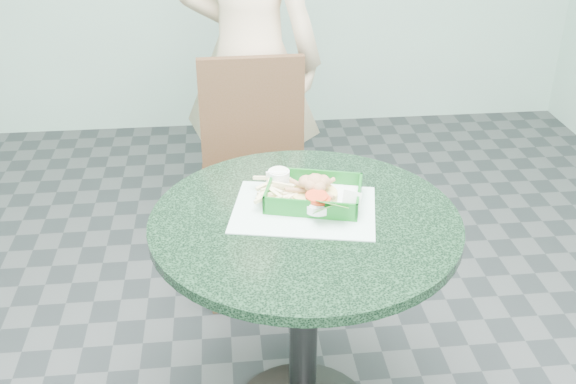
{
  "coord_description": "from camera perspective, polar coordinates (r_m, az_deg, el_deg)",
  "views": [
    {
      "loc": [
        -0.21,
        -1.58,
        1.73
      ],
      "look_at": [
        -0.04,
        0.1,
        0.8
      ],
      "focal_mm": 42.0,
      "sensor_mm": 36.0,
      "label": 1
    }
  ],
  "objects": [
    {
      "name": "diner_person",
      "position": [
        2.85,
        -3.38,
        13.44
      ],
      "size": [
        0.83,
        0.69,
        1.95
      ],
      "primitive_type": "imported",
      "rotation": [
        0.0,
        0.0,
        2.77
      ],
      "color": "beige",
      "rests_on": "floor"
    },
    {
      "name": "dining_chair",
      "position": [
        2.71,
        -2.85,
        2.65
      ],
      "size": [
        0.42,
        0.42,
        0.93
      ],
      "rotation": [
        0.0,
        0.0,
        0.02
      ],
      "color": "#452516",
      "rests_on": "floor"
    },
    {
      "name": "garnish_cup",
      "position": [
        1.86,
        3.36,
        -1.44
      ],
      "size": [
        0.11,
        0.11,
        0.04
      ],
      "rotation": [
        0.0,
        0.0,
        0.27
      ],
      "color": "white",
      "rests_on": "food_basket"
    },
    {
      "name": "food_basket",
      "position": [
        1.93,
        2.19,
        -0.93
      ],
      "size": [
        0.26,
        0.19,
        0.05
      ],
      "rotation": [
        0.0,
        0.0,
        -0.26
      ],
      "color": "#0E5E19",
      "rests_on": "placemat"
    },
    {
      "name": "crab_sandwich",
      "position": [
        1.91,
        2.28,
        -0.14
      ],
      "size": [
        0.13,
        0.13,
        0.08
      ],
      "rotation": [
        0.0,
        0.0,
        0.34
      ],
      "color": "tan",
      "rests_on": "food_basket"
    },
    {
      "name": "fries_pile",
      "position": [
        1.91,
        -1.0,
        -0.57
      ],
      "size": [
        0.15,
        0.16,
        0.05
      ],
      "primitive_type": null,
      "rotation": [
        0.0,
        0.0,
        0.32
      ],
      "color": "beige",
      "rests_on": "food_basket"
    },
    {
      "name": "cafe_table",
      "position": [
        1.96,
        1.38,
        -6.88
      ],
      "size": [
        0.86,
        0.86,
        0.75
      ],
      "color": "#252525",
      "rests_on": "floor"
    },
    {
      "name": "placemat",
      "position": [
        1.9,
        1.37,
        -2.0
      ],
      "size": [
        0.45,
        0.37,
        0.0
      ],
      "primitive_type": "cube",
      "rotation": [
        0.0,
        0.0,
        -0.21
      ],
      "color": "#B1D2C6",
      "rests_on": "cafe_table"
    },
    {
      "name": "sauce_ramekin",
      "position": [
        1.95,
        -1.21,
        0.52
      ],
      "size": [
        0.06,
        0.06,
        0.04
      ],
      "rotation": [
        0.0,
        0.0,
        0.28
      ],
      "color": "white",
      "rests_on": "food_basket"
    }
  ]
}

